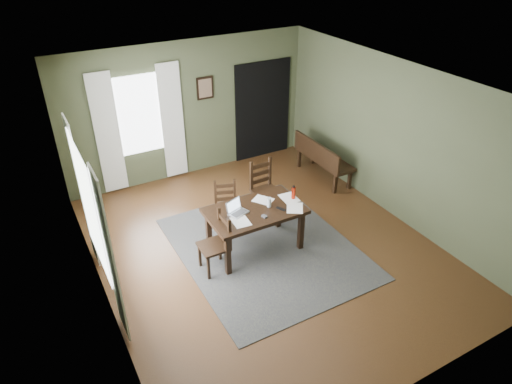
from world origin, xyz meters
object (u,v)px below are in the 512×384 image
bench (321,156)px  dining_table (255,214)px  chair_end (217,244)px  laptop (236,209)px  chair_back_left (226,207)px  chair_back_right (265,189)px  water_bottle (293,193)px

bench → dining_table: bearing=121.2°
chair_end → laptop: bearing=116.5°
chair_back_left → chair_back_right: chair_back_right is taller
laptop → chair_back_left: bearing=59.0°
chair_back_left → laptop: size_ratio=2.45×
chair_back_left → chair_back_right: 0.81m
chair_end → chair_back_left: size_ratio=1.09×
dining_table → chair_end: chair_end is taller
laptop → water_bottle: bearing=-24.0°
chair_back_right → bench: (1.64, 0.57, -0.01)m
dining_table → chair_back_right: 1.06m
dining_table → laptop: laptop is taller
chair_end → chair_back_left: chair_end is taller
chair_end → dining_table: bearing=102.3°
dining_table → chair_end: 0.77m
chair_back_left → laptop: (-0.14, -0.66, 0.38)m
chair_back_right → laptop: (-0.94, -0.76, 0.31)m
dining_table → laptop: bearing=167.5°
dining_table → bench: (2.29, 1.39, -0.17)m
chair_back_right → laptop: 1.24m
dining_table → chair_back_left: size_ratio=1.72×
chair_back_right → dining_table: bearing=-130.6°
chair_end → laptop: chair_end is taller
water_bottle → laptop: bearing=175.3°
bench → laptop: laptop is taller
chair_end → chair_back_right: size_ratio=0.93×
chair_back_left → water_bottle: 1.20m
water_bottle → chair_back_right: bearing=92.3°
chair_end → chair_back_right: (1.38, 0.97, 0.03)m
bench → water_bottle: 2.16m
bench → chair_end: bearing=117.0°
chair_end → chair_back_right: chair_back_right is taller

